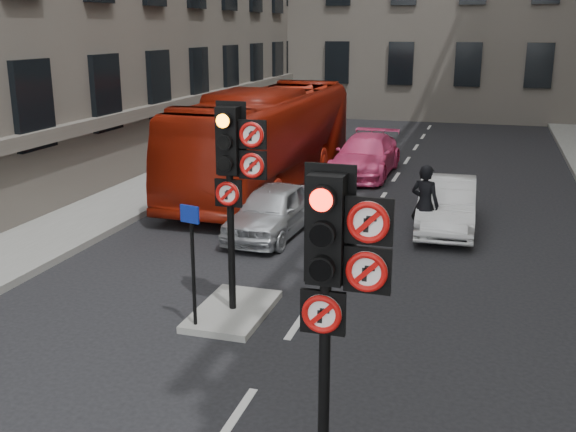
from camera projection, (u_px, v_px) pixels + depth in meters
The scene contains 11 objects.
pavement_left at pixel (129, 194), 19.88m from camera, with size 3.00×50.00×0.16m, color gray.
centre_island at pixel (233, 311), 11.78m from camera, with size 1.20×2.00×0.12m, color gray.
signal_near at pixel (334, 265), 6.66m from camera, with size 0.91×0.40×3.58m.
signal_far at pixel (234, 163), 11.03m from camera, with size 0.91×0.40×3.58m.
car_silver at pixel (272, 210), 16.12m from camera, with size 1.44×3.59×1.22m, color #B6BABF.
car_white at pixel (447, 204), 16.59m from camera, with size 1.33×3.83×1.26m, color silver.
car_pink at pixel (366, 156), 22.69m from camera, with size 1.86×4.57×1.33m, color #EC4582.
bus_red at pixel (268, 138), 20.89m from camera, with size 2.56×10.96×3.05m, color maroon.
motorcycle at pixel (352, 244), 14.15m from camera, with size 0.41×1.47×0.88m, color black.
motorcyclist at pixel (425, 204), 15.41m from camera, with size 0.68×0.45×1.86m, color black.
info_sign at pixel (192, 249), 10.75m from camera, with size 0.35×0.14×2.04m.
Camera 1 is at (2.84, -5.15, 4.86)m, focal length 42.00 mm.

